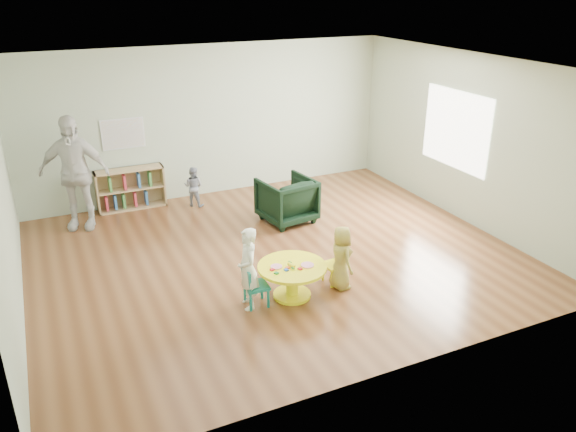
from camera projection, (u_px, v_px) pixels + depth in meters
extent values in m
plane|color=brown|center=(275.00, 255.00, 8.49)|extent=(7.00, 7.00, 0.00)
cube|color=white|center=(274.00, 70.00, 7.41)|extent=(7.00, 6.00, 0.10)
cube|color=#9EB096|center=(210.00, 122.00, 10.44)|extent=(7.00, 0.10, 2.80)
cube|color=#9EB096|center=(398.00, 255.00, 5.44)|extent=(7.00, 0.10, 2.80)
cube|color=#9EB096|center=(2.00, 207.00, 6.59)|extent=(0.10, 6.00, 2.80)
cube|color=#9EB096|center=(468.00, 140.00, 9.29)|extent=(0.10, 6.00, 2.80)
cube|color=silver|center=(456.00, 130.00, 9.49)|extent=(0.02, 1.60, 1.30)
cylinder|color=#FFFA15|center=(292.00, 282.00, 7.34)|extent=(0.16, 0.16, 0.41)
cylinder|color=#FFFA15|center=(292.00, 294.00, 7.41)|extent=(0.50, 0.50, 0.04)
cylinder|color=#FFFA15|center=(292.00, 267.00, 7.25)|extent=(0.90, 0.90, 0.04)
cylinder|color=pink|center=(276.00, 267.00, 7.20)|extent=(0.15, 0.15, 0.02)
cylinder|color=pink|center=(307.00, 265.00, 7.24)|extent=(0.17, 0.17, 0.02)
cylinder|color=#FFFA15|center=(291.00, 265.00, 7.21)|extent=(0.07, 0.13, 0.04)
cylinder|color=#136B26|center=(293.00, 268.00, 7.13)|extent=(0.03, 0.05, 0.02)
cylinder|color=#136B26|center=(290.00, 262.00, 7.28)|extent=(0.03, 0.05, 0.02)
cube|color=red|center=(300.00, 269.00, 7.14)|extent=(0.06, 0.06, 0.02)
cube|color=#FF5915|center=(288.00, 268.00, 7.17)|extent=(0.07, 0.06, 0.02)
cube|color=blue|center=(286.00, 270.00, 7.12)|extent=(0.06, 0.06, 0.02)
cube|color=#136B26|center=(276.00, 273.00, 7.04)|extent=(0.06, 0.07, 0.02)
cube|color=red|center=(272.00, 270.00, 7.12)|extent=(0.06, 0.06, 0.02)
cube|color=#167C70|center=(256.00, 286.00, 7.11)|extent=(0.30, 0.30, 0.04)
cube|color=#167C70|center=(246.00, 278.00, 7.01)|extent=(0.04, 0.29, 0.25)
cylinder|color=#167C70|center=(245.00, 293.00, 7.23)|extent=(0.04, 0.04, 0.25)
cylinder|color=#167C70|center=(251.00, 302.00, 7.03)|extent=(0.04, 0.04, 0.25)
cylinder|color=#167C70|center=(262.00, 290.00, 7.31)|extent=(0.04, 0.04, 0.25)
cylinder|color=#167C70|center=(268.00, 299.00, 7.11)|extent=(0.04, 0.04, 0.25)
cube|color=#FFFA15|center=(335.00, 265.00, 7.66)|extent=(0.30, 0.30, 0.04)
cube|color=#FFFA15|center=(342.00, 254.00, 7.66)|extent=(0.05, 0.28, 0.24)
cylinder|color=#FFFA15|center=(346.00, 275.00, 7.67)|extent=(0.03, 0.03, 0.24)
cylinder|color=#FFFA15|center=(337.00, 269.00, 7.85)|extent=(0.03, 0.03, 0.24)
cylinder|color=#FFFA15|center=(332.00, 279.00, 7.57)|extent=(0.03, 0.03, 0.24)
cylinder|color=#FFFA15|center=(323.00, 272.00, 7.75)|extent=(0.03, 0.03, 0.24)
cube|color=tan|center=(97.00, 193.00, 9.86)|extent=(0.03, 0.30, 0.75)
cube|color=tan|center=(163.00, 184.00, 10.31)|extent=(0.03, 0.30, 0.75)
cube|color=tan|center=(133.00, 207.00, 10.23)|extent=(1.20, 0.30, 0.03)
cube|color=tan|center=(129.00, 170.00, 9.94)|extent=(1.20, 0.30, 0.03)
cube|color=tan|center=(131.00, 189.00, 10.08)|extent=(1.14, 0.28, 0.03)
cube|color=tan|center=(129.00, 186.00, 10.20)|extent=(1.20, 0.02, 0.75)
cube|color=#CE374B|center=(106.00, 203.00, 9.97)|extent=(0.04, 0.18, 0.26)
cube|color=#3370B5|center=(115.00, 202.00, 10.03)|extent=(0.04, 0.18, 0.26)
cube|color=#4B9745|center=(124.00, 200.00, 10.09)|extent=(0.04, 0.18, 0.26)
cube|color=#CE374B|center=(135.00, 199.00, 10.16)|extent=(0.04, 0.18, 0.26)
cube|color=#3370B5|center=(146.00, 197.00, 10.24)|extent=(0.04, 0.18, 0.26)
cube|color=#4B9745|center=(110.00, 184.00, 9.87)|extent=(0.04, 0.18, 0.26)
cube|color=#CE374B|center=(124.00, 182.00, 9.97)|extent=(0.04, 0.18, 0.26)
cube|color=#3370B5|center=(139.00, 180.00, 10.07)|extent=(0.04, 0.18, 0.26)
cube|color=#4B9745|center=(150.00, 178.00, 10.14)|extent=(0.04, 0.18, 0.26)
cube|color=silver|center=(123.00, 134.00, 9.83)|extent=(0.74, 0.01, 0.54)
cube|color=#F75534|center=(123.00, 134.00, 9.83)|extent=(0.70, 0.00, 0.50)
imported|color=black|center=(287.00, 200.00, 9.55)|extent=(0.95, 0.97, 0.77)
imported|color=white|center=(248.00, 269.00, 6.98)|extent=(0.31, 0.42, 1.08)
imported|color=#FEF31C|center=(341.00, 258.00, 7.46)|extent=(0.29, 0.44, 0.89)
imported|color=#1C2A48|center=(194.00, 186.00, 10.20)|extent=(0.46, 0.44, 0.74)
imported|color=silver|center=(74.00, 173.00, 9.10)|extent=(1.21, 0.83, 1.91)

